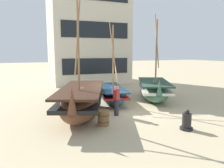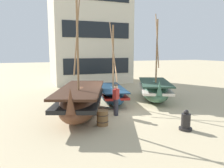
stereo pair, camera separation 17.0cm
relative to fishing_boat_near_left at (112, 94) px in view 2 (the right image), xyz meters
The scene contains 8 objects.
ground_plane 2.10m from the fishing_boat_near_left, 100.46° to the right, with size 120.00×120.00×0.00m, color tan.
fishing_boat_near_left is the anchor object (origin of this frame).
fishing_boat_centre_large 3.56m from the fishing_boat_near_left, 138.05° to the right, with size 3.98×6.02×6.47m.
fishing_boat_far_right 3.07m from the fishing_boat_near_left, ahead, with size 3.80×5.22×5.95m.
fisherman_by_hull 3.03m from the fishing_boat_near_left, 106.97° to the right, with size 0.42×0.40×1.68m.
capstan_winch 6.09m from the fishing_boat_near_left, 79.43° to the right, with size 0.56×0.56×0.90m.
wooden_barrel 4.61m from the fishing_boat_near_left, 116.56° to the right, with size 0.56×0.56×0.70m.
harbor_building_main 11.64m from the fishing_boat_near_left, 82.61° to the left, with size 8.39×6.33×10.88m.
Camera 2 is at (-4.76, -11.24, 3.38)m, focal length 34.72 mm.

